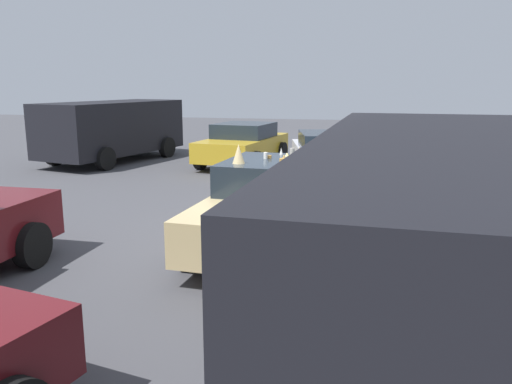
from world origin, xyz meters
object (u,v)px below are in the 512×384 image
object	(u,v)px
parked_sedan_behind_left	(243,144)
art_car_decorated	(274,204)
parked_van_far_left	(462,273)
parked_sedan_row_back_center	(330,158)
parked_van_behind_right	(113,128)

from	to	relation	value
parked_sedan_behind_left	art_car_decorated	bearing A→B (deg)	25.56
parked_sedan_behind_left	parked_van_far_left	bearing A→B (deg)	29.12
parked_van_far_left	parked_sedan_row_back_center	size ratio (longest dim) A/B	1.14
art_car_decorated	parked_sedan_row_back_center	bearing A→B (deg)	179.13
parked_van_far_left	parked_sedan_row_back_center	distance (m)	10.04
parked_sedan_behind_left	parked_van_behind_right	bearing A→B (deg)	-80.25
parked_van_far_left	parked_van_behind_right	distance (m)	15.47
parked_van_behind_right	parked_sedan_row_back_center	world-z (taller)	parked_van_behind_right
parked_van_far_left	parked_van_behind_right	bearing A→B (deg)	39.38
art_car_decorated	parked_van_far_left	bearing A→B (deg)	31.00
parked_van_far_left	parked_sedan_row_back_center	bearing A→B (deg)	12.40
parked_van_far_left	parked_sedan_behind_left	bearing A→B (deg)	23.25
parked_van_behind_right	parked_sedan_behind_left	bearing A→B (deg)	-74.89
parked_sedan_row_back_center	parked_sedan_behind_left	bearing A→B (deg)	36.35
art_car_decorated	parked_sedan_row_back_center	xyz separation A→B (m)	(5.60, -0.41, -0.01)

